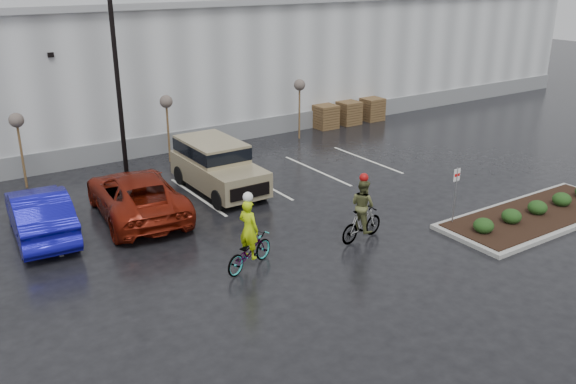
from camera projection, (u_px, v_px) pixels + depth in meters
ground at (375, 254)px, 19.74m from camera, size 120.00×120.00×0.00m
warehouse at (128, 59)px, 35.60m from camera, size 60.50×15.50×7.20m
wooded_ridge at (37, 35)px, 53.75m from camera, size 80.00×25.00×6.00m
lamppost at (114, 46)px, 25.02m from camera, size 0.50×1.00×9.22m
sapling_west at (17, 124)px, 24.75m from camera, size 0.60×0.60×3.20m
sapling_mid at (166, 105)px, 28.14m from camera, size 0.60×0.60×3.20m
sapling_east at (300, 88)px, 32.04m from camera, size 0.60×0.60×3.20m
pallet_stack_a at (325, 117)px, 34.84m from camera, size 1.20×1.20×1.35m
pallet_stack_b at (348, 113)px, 35.72m from camera, size 1.20×1.20×1.35m
pallet_stack_c at (372, 109)px, 36.66m from camera, size 1.20×1.20×1.35m
curb_island at (536, 216)px, 22.58m from camera, size 8.00×3.00×0.15m
mulch_bed at (537, 214)px, 22.54m from camera, size 7.60×2.60×0.04m
shrub_a at (484, 226)px, 20.90m from camera, size 0.70×0.70×0.52m
shrub_b at (511, 216)px, 21.68m from camera, size 0.70×0.70×0.52m
shrub_c at (537, 208)px, 22.46m from camera, size 0.70×0.70×0.52m
shrub_d at (562, 199)px, 23.24m from camera, size 0.70×0.70×0.52m
fire_lane_sign at (455, 190)px, 21.38m from camera, size 0.30×0.05×2.20m
car_blue at (40, 213)px, 20.80m from camera, size 2.18×5.27×1.70m
car_red at (136, 195)px, 22.50m from camera, size 3.41×6.31×1.68m
suv_tan at (219, 167)px, 24.92m from camera, size 2.20×5.10×2.06m
cyclist_hivis at (249, 245)px, 18.64m from camera, size 2.17×1.42×2.49m
cyclist_olive at (362, 216)px, 20.52m from camera, size 1.90×0.94×2.39m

